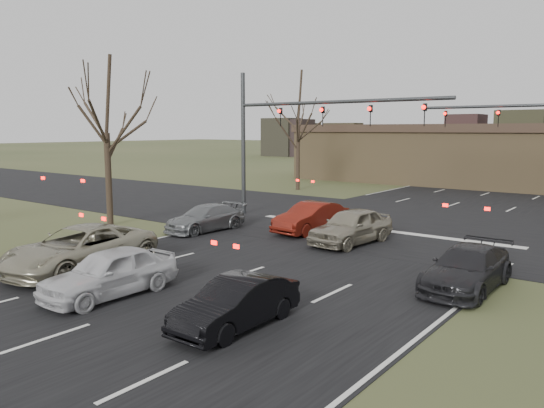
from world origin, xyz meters
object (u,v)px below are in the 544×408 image
(car_red_ahead, at_px, (311,218))
(car_silver_ahead, at_px, (351,226))
(car_black_hatch, at_px, (236,303))
(mast_arm_near, at_px, (290,125))
(car_silver_suv, at_px, (80,249))
(car_white_sedan, at_px, (110,272))
(car_charcoal_sedan, at_px, (467,269))
(building, at_px, (537,156))
(car_grey_ahead, at_px, (205,218))

(car_red_ahead, height_order, car_silver_ahead, car_silver_ahead)
(car_black_hatch, bearing_deg, mast_arm_near, 119.98)
(car_black_hatch, height_order, car_silver_ahead, car_silver_ahead)
(car_red_ahead, relative_size, car_silver_ahead, 0.96)
(car_silver_suv, bearing_deg, car_black_hatch, -12.45)
(car_white_sedan, xyz_separation_m, car_charcoal_sedan, (8.08, 7.02, -0.06))
(building, height_order, car_grey_ahead, building)
(car_grey_ahead, bearing_deg, car_black_hatch, -37.98)
(car_red_ahead, bearing_deg, mast_arm_near, 145.68)
(building, bearing_deg, car_silver_suv, -100.10)
(building, height_order, car_white_sedan, building)
(car_silver_suv, bearing_deg, car_silver_ahead, 53.80)
(car_silver_suv, height_order, car_charcoal_sedan, car_silver_suv)
(mast_arm_near, xyz_separation_m, car_grey_ahead, (-1.27, -5.19, -4.45))
(car_charcoal_sedan, xyz_separation_m, car_silver_ahead, (-6.00, 3.60, 0.11))
(mast_arm_near, xyz_separation_m, car_black_hatch, (8.23, -13.75, -4.46))
(building, height_order, car_silver_suv, building)
(car_red_ahead, bearing_deg, car_black_hatch, -60.62)
(car_grey_ahead, relative_size, car_silver_ahead, 0.96)
(mast_arm_near, xyz_separation_m, car_silver_suv, (0.45, -13.05, -4.30))
(car_charcoal_sedan, distance_m, car_red_ahead, 9.95)
(car_charcoal_sedan, bearing_deg, building, 98.50)
(car_grey_ahead, bearing_deg, mast_arm_near, 80.28)
(car_black_hatch, bearing_deg, car_silver_ahead, 102.78)
(car_silver_suv, distance_m, car_silver_ahead, 10.91)
(car_grey_ahead, distance_m, car_red_ahead, 5.08)
(car_grey_ahead, height_order, car_red_ahead, car_red_ahead)
(car_silver_suv, distance_m, car_red_ahead, 10.95)
(car_black_hatch, xyz_separation_m, car_charcoal_sedan, (3.50, 6.65, 0.04))
(mast_arm_near, height_order, car_black_hatch, mast_arm_near)
(car_silver_suv, bearing_deg, building, 72.62)
(car_white_sedan, xyz_separation_m, car_red_ahead, (-0.68, 11.73, -0.00))
(building, bearing_deg, car_grey_ahead, -105.72)
(building, bearing_deg, car_red_ahead, -98.85)
(car_black_hatch, relative_size, car_silver_ahead, 0.83)
(car_silver_ahead, bearing_deg, car_grey_ahead, -161.35)
(car_silver_suv, relative_size, car_white_sedan, 1.33)
(car_silver_suv, relative_size, car_silver_ahead, 1.24)
(car_white_sedan, height_order, car_grey_ahead, car_white_sedan)
(car_white_sedan, distance_m, car_grey_ahead, 10.19)
(car_white_sedan, bearing_deg, car_black_hatch, 4.87)
(car_black_hatch, relative_size, car_grey_ahead, 0.87)
(car_black_hatch, height_order, car_grey_ahead, car_grey_ahead)
(car_charcoal_sedan, height_order, car_silver_ahead, car_silver_ahead)
(building, height_order, mast_arm_near, mast_arm_near)
(car_black_hatch, distance_m, car_silver_ahead, 10.56)
(car_silver_suv, height_order, car_grey_ahead, car_silver_suv)
(building, relative_size, car_white_sedan, 10.17)
(car_silver_suv, bearing_deg, car_charcoal_sedan, 20.53)
(car_silver_ahead, bearing_deg, car_silver_suv, -113.93)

